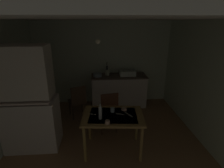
% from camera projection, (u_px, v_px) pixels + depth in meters
% --- Properties ---
extents(ground_plane, '(5.05, 5.05, 0.00)m').
position_uv_depth(ground_plane, '(106.00, 140.00, 3.80)').
color(ground_plane, '#906747').
extents(wall_back, '(4.04, 0.10, 2.43)m').
position_uv_depth(wall_back, '(103.00, 63.00, 5.35)').
color(wall_back, silver).
rests_on(wall_back, ground).
extents(wall_right, '(0.10, 4.15, 2.43)m').
position_uv_depth(wall_right, '(207.00, 84.00, 3.54)').
color(wall_right, silver).
rests_on(wall_right, ground).
extents(ceiling_slab, '(4.04, 4.15, 0.10)m').
position_uv_depth(ceiling_slab, '(105.00, 16.00, 2.98)').
color(ceiling_slab, silver).
extents(hutch_cabinet, '(0.99, 0.59, 2.02)m').
position_uv_depth(hutch_cabinet, '(29.00, 103.00, 3.36)').
color(hutch_cabinet, silver).
rests_on(hutch_cabinet, ground).
extents(counter_cabinet, '(1.58, 0.64, 0.93)m').
position_uv_depth(counter_cabinet, '(119.00, 90.00, 5.28)').
color(counter_cabinet, silver).
rests_on(counter_cabinet, ground).
extents(sink_basin, '(0.44, 0.34, 0.15)m').
position_uv_depth(sink_basin, '(127.00, 73.00, 5.12)').
color(sink_basin, white).
rests_on(sink_basin, counter_cabinet).
extents(hand_pump, '(0.05, 0.27, 0.39)m').
position_uv_depth(hand_pump, '(107.00, 70.00, 5.09)').
color(hand_pump, '#232328').
rests_on(hand_pump, counter_cabinet).
extents(mixing_bowl_counter, '(0.24, 0.24, 0.09)m').
position_uv_depth(mixing_bowl_counter, '(98.00, 75.00, 5.02)').
color(mixing_bowl_counter, '#9EB2C6').
rests_on(mixing_bowl_counter, counter_cabinet).
extents(stoneware_crock, '(0.13, 0.13, 0.16)m').
position_uv_depth(stoneware_crock, '(107.00, 73.00, 5.12)').
color(stoneware_crock, beige).
rests_on(stoneware_crock, counter_cabinet).
extents(dining_table, '(1.18, 0.87, 0.76)m').
position_uv_depth(dining_table, '(113.00, 120.00, 3.33)').
color(dining_table, olive).
rests_on(dining_table, ground).
extents(chair_far_side, '(0.47, 0.47, 0.98)m').
position_uv_depth(chair_far_side, '(108.00, 112.00, 3.96)').
color(chair_far_side, '#4E301D').
rests_on(chair_far_side, ground).
extents(chair_by_counter, '(0.52, 0.52, 0.89)m').
position_uv_depth(chair_by_counter, '(78.00, 101.00, 4.58)').
color(chair_by_counter, '#4A3324').
rests_on(chair_by_counter, ground).
extents(serving_bowl_wide, '(0.11, 0.11, 0.05)m').
position_uv_depth(serving_bowl_wide, '(124.00, 109.00, 3.47)').
color(serving_bowl_wide, tan).
rests_on(serving_bowl_wide, dining_table).
extents(mug_dark, '(0.08, 0.08, 0.08)m').
position_uv_depth(mug_dark, '(112.00, 110.00, 3.41)').
color(mug_dark, '#9EB2C6').
rests_on(mug_dark, dining_table).
extents(mug_tall, '(0.08, 0.08, 0.06)m').
position_uv_depth(mug_tall, '(107.00, 122.00, 3.01)').
color(mug_tall, tan).
rests_on(mug_tall, dining_table).
extents(glass_bottle, '(0.06, 0.06, 0.30)m').
position_uv_depth(glass_bottle, '(100.00, 112.00, 3.13)').
color(glass_bottle, '#B7BCC1').
rests_on(glass_bottle, dining_table).
extents(table_knife, '(0.12, 0.20, 0.00)m').
position_uv_depth(table_knife, '(129.00, 114.00, 3.31)').
color(table_knife, silver).
rests_on(table_knife, dining_table).
extents(teaspoon_near_bowl, '(0.13, 0.05, 0.00)m').
position_uv_depth(teaspoon_near_bowl, '(93.00, 114.00, 3.32)').
color(teaspoon_near_bowl, beige).
rests_on(teaspoon_near_bowl, dining_table).
extents(teaspoon_by_cup, '(0.14, 0.07, 0.00)m').
position_uv_depth(teaspoon_by_cup, '(120.00, 114.00, 3.33)').
color(teaspoon_by_cup, beige).
rests_on(teaspoon_by_cup, dining_table).
extents(pendant_bulb, '(0.08, 0.08, 0.08)m').
position_uv_depth(pendant_bulb, '(98.00, 42.00, 2.95)').
color(pendant_bulb, '#F9EFCC').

